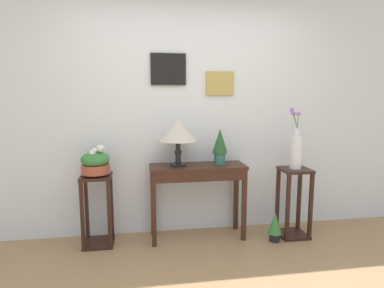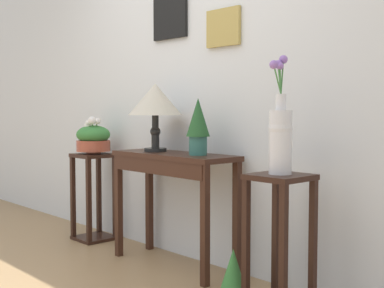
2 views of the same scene
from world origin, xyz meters
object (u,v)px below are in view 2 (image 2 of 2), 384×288
object	(u,v)px
pedestal_stand_left	(94,197)
flower_vase_tall_right	(280,133)
potted_plant_on_console	(198,124)
planter_bowl_wide_left	(93,138)
pedestal_stand_right	(279,243)
potted_plant_floor	(233,274)
console_table	(171,174)
table_lamp	(155,101)

from	to	relation	value
pedestal_stand_left	flower_vase_tall_right	distance (m)	2.16
potted_plant_on_console	planter_bowl_wide_left	world-z (taller)	potted_plant_on_console
potted_plant_on_console	pedestal_stand_right	distance (m)	1.02
flower_vase_tall_right	potted_plant_floor	xyz separation A→B (m)	(-0.25, -0.10, -0.80)
pedestal_stand_left	planter_bowl_wide_left	distance (m)	0.50
console_table	pedestal_stand_left	world-z (taller)	console_table
pedestal_stand_left	potted_plant_on_console	bearing A→B (deg)	0.86
pedestal_stand_left	pedestal_stand_right	world-z (taller)	pedestal_stand_right
pedestal_stand_right	pedestal_stand_left	bearing A→B (deg)	176.86
console_table	pedestal_stand_left	xyz separation A→B (m)	(-1.03, 0.01, -0.29)
planter_bowl_wide_left	flower_vase_tall_right	bearing A→B (deg)	-3.08
planter_bowl_wide_left	flower_vase_tall_right	world-z (taller)	flower_vase_tall_right
console_table	potted_plant_floor	bearing A→B (deg)	-14.49
table_lamp	pedestal_stand_left	xyz separation A→B (m)	(-0.83, -0.01, -0.80)
table_lamp	planter_bowl_wide_left	distance (m)	0.88
potted_plant_on_console	planter_bowl_wide_left	xyz separation A→B (m)	(-1.27, -0.02, -0.15)
planter_bowl_wide_left	potted_plant_floor	bearing A→B (deg)	-6.64
pedestal_stand_right	potted_plant_on_console	bearing A→B (deg)	170.52
console_table	table_lamp	distance (m)	0.55
console_table	pedestal_stand_left	bearing A→B (deg)	179.44
pedestal_stand_left	flower_vase_tall_right	bearing A→B (deg)	-3.12
console_table	pedestal_stand_right	world-z (taller)	console_table
potted_plant_on_console	flower_vase_tall_right	bearing A→B (deg)	-9.44
pedestal_stand_left	pedestal_stand_right	size ratio (longest dim) A/B	0.97
potted_plant_floor	potted_plant_on_console	bearing A→B (deg)	156.93
pedestal_stand_left	planter_bowl_wide_left	bearing A→B (deg)	-53.82
pedestal_stand_right	potted_plant_floor	size ratio (longest dim) A/B	2.38
potted_plant_on_console	pedestal_stand_right	bearing A→B (deg)	-9.48
pedestal_stand_right	potted_plant_floor	distance (m)	0.34
potted_plant_floor	pedestal_stand_left	bearing A→B (deg)	173.31
table_lamp	pedestal_stand_right	size ratio (longest dim) A/B	0.65
pedestal_stand_left	planter_bowl_wide_left	world-z (taller)	planter_bowl_wide_left
pedestal_stand_left	potted_plant_floor	size ratio (longest dim) A/B	2.32
table_lamp	pedestal_stand_right	bearing A→B (deg)	-5.71
console_table	pedestal_stand_left	size ratio (longest dim) A/B	1.37
potted_plant_on_console	pedestal_stand_left	distance (m)	1.43
planter_bowl_wide_left	console_table	bearing A→B (deg)	-0.48
flower_vase_tall_right	pedestal_stand_right	bearing A→B (deg)	-31.52
potted_plant_floor	flower_vase_tall_right	bearing A→B (deg)	22.25
console_table	pedestal_stand_right	size ratio (longest dim) A/B	1.33
planter_bowl_wide_left	pedestal_stand_right	world-z (taller)	planter_bowl_wide_left
potted_plant_on_console	planter_bowl_wide_left	bearing A→B (deg)	-179.07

